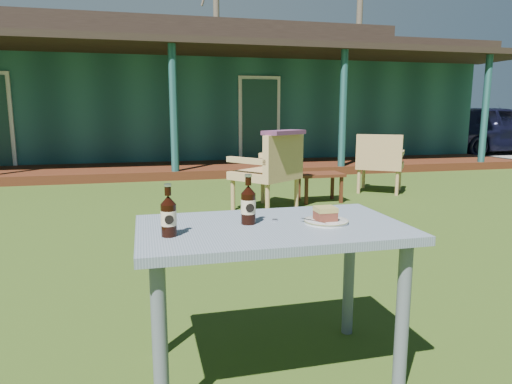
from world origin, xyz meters
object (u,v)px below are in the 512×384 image
object	(u,v)px
cola_bottle_near	(248,204)
cola_bottle_far	(169,215)
armchair_left	(271,168)
side_table	(320,177)
cafe_table	(272,246)
cake_slice	(325,213)
armchair_right	(380,160)
plate	(326,221)
car_near	(493,129)

from	to	relation	value
cola_bottle_near	cola_bottle_far	world-z (taller)	cola_bottle_near
armchair_left	side_table	bearing A→B (deg)	25.10
armchair_left	side_table	size ratio (longest dim) A/B	1.61
cafe_table	cola_bottle_near	size ratio (longest dim) A/B	5.26
cake_slice	cola_bottle_near	xyz separation A→B (m)	(-0.35, 0.07, 0.05)
cake_slice	cola_bottle_near	bearing A→B (deg)	168.44
armchair_right	cake_slice	bearing A→B (deg)	-121.74
plate	armchair_right	size ratio (longest dim) A/B	0.23
armchair_right	cola_bottle_far	bearing A→B (deg)	-127.68
car_near	plate	bearing A→B (deg)	134.62
cake_slice	side_table	distance (m)	4.19
car_near	armchair_left	distance (m)	10.29
plate	cola_bottle_far	world-z (taller)	cola_bottle_far
cola_bottle_near	armchair_right	distance (m)	5.24
car_near	armchair_right	size ratio (longest dim) A/B	4.71
car_near	cafe_table	distance (m)	13.29
cola_bottle_near	armchair_left	world-z (taller)	armchair_left
car_near	side_table	world-z (taller)	car_near
plate	armchair_left	distance (m)	3.58
cake_slice	cola_bottle_far	world-z (taller)	cola_bottle_far
cola_bottle_near	cola_bottle_far	size ratio (longest dim) A/B	1.05
cake_slice	armchair_left	world-z (taller)	armchair_left
side_table	cola_bottle_far	bearing A→B (deg)	-119.71
cola_bottle_far	armchair_right	distance (m)	5.56
cola_bottle_near	cola_bottle_far	bearing A→B (deg)	-160.87
cake_slice	cola_bottle_far	bearing A→B (deg)	-175.55
cola_bottle_near	armchair_right	xyz separation A→B (m)	(3.03, 4.26, -0.31)
plate	armchair_right	xyz separation A→B (m)	(2.68, 4.34, -0.23)
side_table	plate	bearing A→B (deg)	-111.52
armchair_right	side_table	bearing A→B (deg)	-158.15
cola_bottle_far	cake_slice	bearing A→B (deg)	4.45
cafe_table	armchair_right	distance (m)	5.21
cake_slice	armchair_right	xyz separation A→B (m)	(2.68, 4.33, -0.26)
cafe_table	cake_slice	world-z (taller)	cake_slice
cafe_table	cola_bottle_far	xyz separation A→B (m)	(-0.46, -0.08, 0.19)
cola_bottle_near	armchair_right	size ratio (longest dim) A/B	0.25
cafe_table	armchair_left	bearing A→B (deg)	74.30
cola_bottle_far	side_table	world-z (taller)	cola_bottle_far
armchair_left	cafe_table	bearing A→B (deg)	-105.70
cafe_table	armchair_left	size ratio (longest dim) A/B	1.25
plate	armchair_right	bearing A→B (deg)	58.31
car_near	cola_bottle_near	world-z (taller)	car_near
cafe_table	plate	xyz separation A→B (m)	(0.25, -0.03, 0.11)
cafe_table	cake_slice	bearing A→B (deg)	-5.63
cafe_table	armchair_right	world-z (taller)	armchair_right
armchair_left	side_table	world-z (taller)	armchair_left
car_near	cake_slice	world-z (taller)	car_near
cafe_table	armchair_left	distance (m)	3.61
car_near	armchair_left	bearing A→B (deg)	123.93
cola_bottle_far	armchair_left	size ratio (longest dim) A/B	0.23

